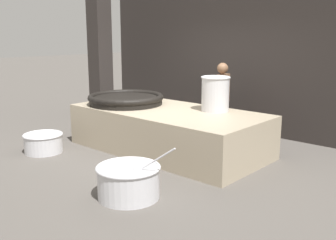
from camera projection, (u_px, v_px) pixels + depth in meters
ground_plane at (168, 150)px, 7.36m from camera, size 60.00×60.00×0.00m
back_wall at (238, 49)px, 8.66m from camera, size 7.50×0.24×3.61m
support_pillar at (100, 48)px, 9.48m from camera, size 0.42×0.42×3.61m
hearth_platform at (168, 130)px, 7.28m from camera, size 3.62×1.76×0.77m
giant_wok_near at (126, 99)px, 7.75m from camera, size 1.49×1.49×0.20m
stock_pot at (215, 93)px, 7.02m from camera, size 0.53×0.53×0.62m
cook at (221, 99)px, 7.87m from camera, size 0.44×0.62×1.58m
prep_bowl_vegetables at (129, 180)px, 5.20m from camera, size 1.10×0.86×0.78m
prep_bowl_meat at (43, 142)px, 7.20m from camera, size 0.72×0.72×0.35m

